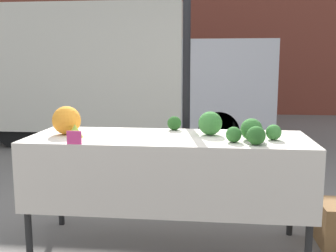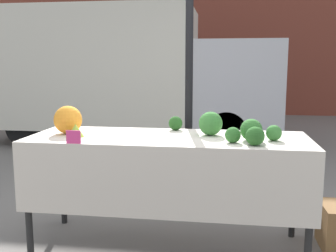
% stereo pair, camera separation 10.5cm
% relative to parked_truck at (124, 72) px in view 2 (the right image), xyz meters
% --- Properties ---
extents(ground_plane, '(40.00, 40.00, 0.00)m').
position_rel_parked_truck_xyz_m(ground_plane, '(1.43, -4.20, -1.27)').
color(ground_plane, slate).
extents(tent_pole, '(0.07, 0.07, 2.67)m').
position_rel_parked_truck_xyz_m(tent_pole, '(1.53, -3.53, 0.07)').
color(tent_pole, black).
rests_on(tent_pole, ground_plane).
extents(parked_truck, '(5.17, 1.92, 2.39)m').
position_rel_parked_truck_xyz_m(parked_truck, '(0.00, 0.00, 0.00)').
color(parked_truck, silver).
rests_on(parked_truck, ground_plane).
extents(market_table, '(2.11, 0.75, 0.88)m').
position_rel_parked_truck_xyz_m(market_table, '(1.43, -4.27, -0.50)').
color(market_table, beige).
rests_on(market_table, ground_plane).
extents(orange_cauliflower, '(0.22, 0.22, 0.22)m').
position_rel_parked_truck_xyz_m(orange_cauliflower, '(0.64, -4.19, -0.28)').
color(orange_cauliflower, orange).
rests_on(orange_cauliflower, market_table).
extents(romanesco_head, '(0.12, 0.12, 0.10)m').
position_rel_parked_truck_xyz_m(romanesco_head, '(0.75, -4.32, -0.34)').
color(romanesco_head, '#93B238').
rests_on(romanesco_head, market_table).
extents(broccoli_head_0, '(0.13, 0.13, 0.13)m').
position_rel_parked_truck_xyz_m(broccoli_head_0, '(2.06, -4.45, -0.32)').
color(broccoli_head_0, '#285B23').
rests_on(broccoli_head_0, market_table).
extents(broccoli_head_1, '(0.18, 0.18, 0.18)m').
position_rel_parked_truck_xyz_m(broccoli_head_1, '(1.75, -4.10, -0.30)').
color(broccoli_head_1, '#387533').
rests_on(broccoli_head_1, market_table).
extents(broccoli_head_2, '(0.12, 0.12, 0.12)m').
position_rel_parked_truck_xyz_m(broccoli_head_2, '(1.45, -3.91, -0.33)').
color(broccoli_head_2, '#23511E').
rests_on(broccoli_head_2, market_table).
extents(broccoli_head_3, '(0.16, 0.16, 0.16)m').
position_rel_parked_truck_xyz_m(broccoli_head_3, '(2.05, -4.28, -0.31)').
color(broccoli_head_3, '#336B2D').
rests_on(broccoli_head_3, market_table).
extents(broccoli_head_4, '(0.11, 0.11, 0.11)m').
position_rel_parked_truck_xyz_m(broccoli_head_4, '(2.21, -4.25, -0.33)').
color(broccoli_head_4, '#387533').
rests_on(broccoli_head_4, market_table).
extents(broccoli_head_5, '(0.11, 0.11, 0.11)m').
position_rel_parked_truck_xyz_m(broccoli_head_5, '(1.91, -4.37, -0.33)').
color(broccoli_head_5, '#2D6628').
rests_on(broccoli_head_5, market_table).
extents(price_sign, '(0.10, 0.01, 0.09)m').
position_rel_parked_truck_xyz_m(price_sign, '(0.83, -4.56, -0.34)').
color(price_sign, '#E53D84').
rests_on(price_sign, market_table).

